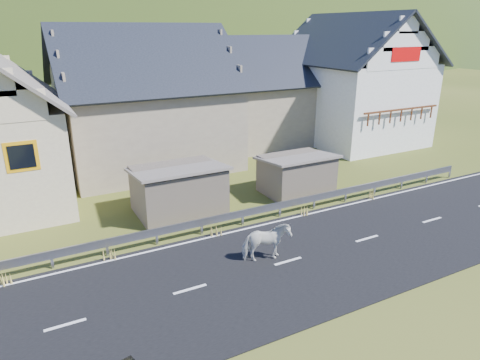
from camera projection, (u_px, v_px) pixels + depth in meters
ground at (288, 262)px, 16.34m from camera, size 160.00×160.00×0.00m
road at (288, 262)px, 16.33m from camera, size 60.00×7.00×0.04m
lane_markings at (288, 261)px, 16.32m from camera, size 60.00×6.60×0.01m
guardrail at (243, 214)px, 19.22m from camera, size 28.10×0.09×0.75m
shed_left at (178, 190)px, 20.51m from camera, size 4.30×3.30×2.40m
shed_right at (296, 175)px, 22.97m from camera, size 3.80×2.90×2.20m
house_stone_a at (144, 92)px, 26.85m from camera, size 10.80×9.80×8.90m
house_stone_b at (265, 86)px, 33.03m from camera, size 9.80×8.80×8.10m
house_white at (352, 74)px, 32.87m from camera, size 8.80×10.80×9.70m
mountain at (52, 101)px, 175.34m from camera, size 440.00×280.00×260.00m
horse at (266, 242)px, 16.16m from camera, size 1.17×1.92×1.51m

